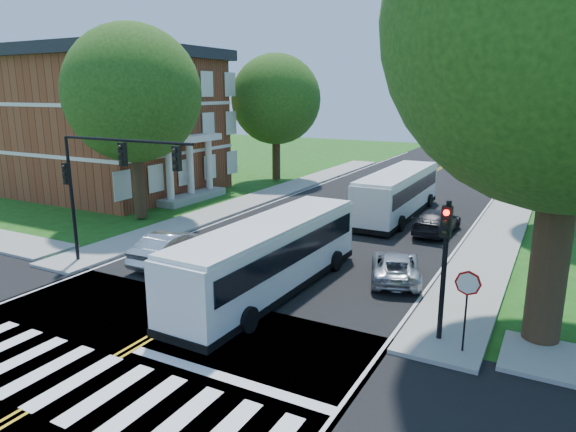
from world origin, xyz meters
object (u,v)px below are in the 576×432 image
Objects in this scene: bus_lead at (270,256)px; suv at (395,266)px; hatchback at (173,247)px; signal_nw at (106,172)px; signal_ne at (445,253)px; bus_follow at (398,193)px; dark_sedan at (437,221)px.

suv is at bearing -135.79° from bus_lead.
signal_nw is at bearing 49.98° from hatchback.
signal_ne is 0.40× the size of bus_follow.
signal_nw is at bearing 10.26° from bus_lead.
bus_follow is 2.63× the size of suv.
suv is (9.60, 2.73, -0.15)m from hatchback.
bus_lead reaches higher than hatchback.
bus_lead is 12.40m from dark_sedan.
signal_nw is 17.43m from dark_sedan.
signal_nw is 1.62× the size of signal_ne.
suv is 0.91× the size of dark_sedan.
hatchback is (1.62, 2.05, -3.63)m from signal_nw.
hatchback is (-5.69, 0.90, -0.75)m from bus_lead.
signal_nw is 17.94m from bus_follow.
bus_follow is at bearing -40.89° from dark_sedan.
bus_lead is 2.61× the size of suv.
dark_sedan is (-0.12, 8.15, 0.08)m from suv.
signal_ne is 13.44m from dark_sedan.
hatchback is at bearing 170.69° from signal_ne.
hatchback reaches higher than dark_sedan.
dark_sedan is (3.79, 11.78, -0.82)m from bus_lead.
hatchback is 9.98m from suv.
bus_follow is at bearing 63.17° from signal_nw.
hatchback is at bearing 51.71° from signal_nw.
bus_follow is 11.52m from suv.
bus_lead is 14.67m from bus_follow.
signal_ne is at bearing 171.78° from bus_lead.
signal_nw is 12.76m from suv.
signal_ne is (14.06, 0.01, -1.41)m from signal_nw.
signal_ne reaches higher than bus_follow.
signal_nw is 14.13m from signal_ne.
signal_ne is 0.40× the size of bus_lead.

